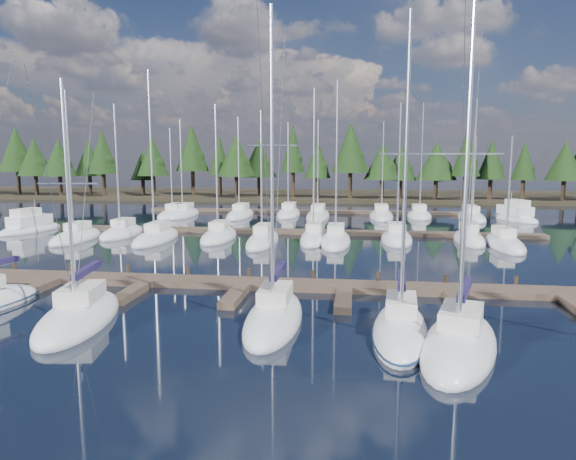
# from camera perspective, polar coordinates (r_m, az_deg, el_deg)

# --- Properties ---
(ground) EXTENTS (260.00, 260.00, 0.00)m
(ground) POSITION_cam_1_polar(r_m,az_deg,el_deg) (43.13, -1.33, -2.35)
(ground) COLOR black
(ground) RESTS_ON ground
(far_shore) EXTENTS (220.00, 30.00, 0.60)m
(far_shore) POSITION_cam_1_polar(r_m,az_deg,el_deg) (102.39, 3.84, 3.89)
(far_shore) COLOR #2B2518
(far_shore) RESTS_ON ground
(main_dock) EXTENTS (44.00, 6.13, 0.90)m
(main_dock) POSITION_cam_1_polar(r_m,az_deg,el_deg) (30.94, -4.95, -6.19)
(main_dock) COLOR brown
(main_dock) RESTS_ON ground
(back_docks) EXTENTS (50.00, 21.80, 0.40)m
(back_docks) POSITION_cam_1_polar(r_m,az_deg,el_deg) (62.31, 1.44, 1.08)
(back_docks) COLOR brown
(back_docks) RESTS_ON ground
(front_sailboat_2) EXTENTS (4.35, 8.55, 12.07)m
(front_sailboat_2) POSITION_cam_1_polar(r_m,az_deg,el_deg) (26.79, -22.18, -8.89)
(front_sailboat_2) COLOR silver
(front_sailboat_2) RESTS_ON ground
(front_sailboat_3) EXTENTS (2.57, 8.21, 15.15)m
(front_sailboat_3) POSITION_cam_1_polar(r_m,az_deg,el_deg) (24.72, -1.56, -9.62)
(front_sailboat_3) COLOR silver
(front_sailboat_3) RESTS_ON ground
(front_sailboat_4) EXTENTS (3.14, 8.12, 14.47)m
(front_sailboat_4) POSITION_cam_1_polar(r_m,az_deg,el_deg) (23.53, 12.39, -10.75)
(front_sailboat_4) COLOR silver
(front_sailboat_4) RESTS_ON ground
(front_sailboat_5) EXTENTS (5.13, 8.85, 14.45)m
(front_sailboat_5) POSITION_cam_1_polar(r_m,az_deg,el_deg) (22.52, 18.48, -11.90)
(front_sailboat_5) COLOR silver
(front_sailboat_5) RESTS_ON ground
(back_sailboat_rows) EXTENTS (43.59, 32.14, 16.38)m
(back_sailboat_rows) POSITION_cam_1_polar(r_m,az_deg,el_deg) (57.70, 0.80, 0.58)
(back_sailboat_rows) COLOR silver
(back_sailboat_rows) RESTS_ON ground
(motor_yacht_left) EXTENTS (4.18, 8.46, 4.04)m
(motor_yacht_left) POSITION_cam_1_polar(r_m,az_deg,el_deg) (60.91, -26.75, 0.29)
(motor_yacht_left) COLOR silver
(motor_yacht_left) RESTS_ON ground
(motor_yacht_right) EXTENTS (5.41, 8.96, 4.24)m
(motor_yacht_right) POSITION_cam_1_polar(r_m,az_deg,el_deg) (70.21, 23.88, 1.41)
(motor_yacht_right) COLOR silver
(motor_yacht_right) RESTS_ON ground
(tree_line) EXTENTS (185.15, 11.87, 13.69)m
(tree_line) POSITION_cam_1_polar(r_m,az_deg,el_deg) (92.73, 0.93, 8.00)
(tree_line) COLOR black
(tree_line) RESTS_ON far_shore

